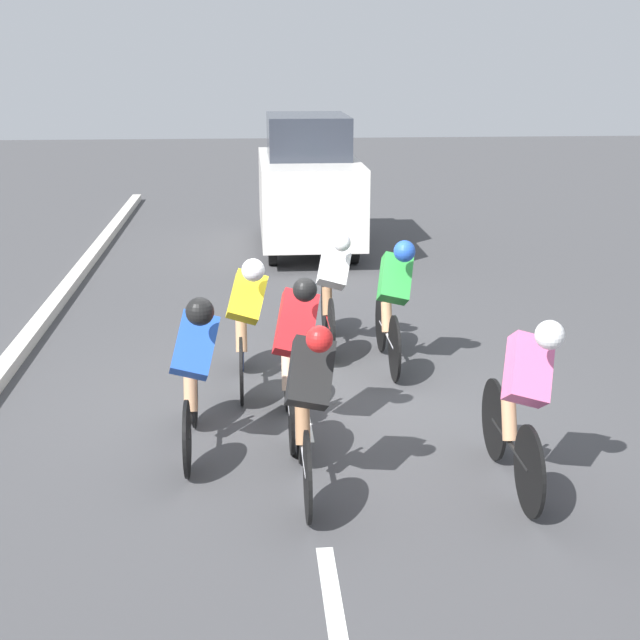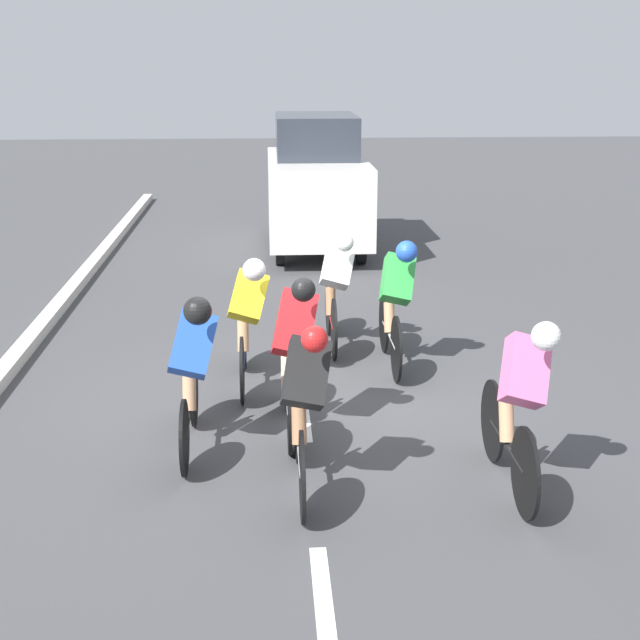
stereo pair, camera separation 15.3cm
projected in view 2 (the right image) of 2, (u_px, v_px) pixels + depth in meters
name	position (u px, v px, depth m)	size (l,w,h in m)	color
ground_plane	(302.00, 405.00, 8.93)	(60.00, 60.00, 0.00)	#424244
lane_stripe_near	(324.00, 606.00, 5.67)	(0.12, 1.40, 0.01)	white
lane_stripe_mid	(303.00, 413.00, 8.73)	(0.12, 1.40, 0.01)	white
lane_stripe_far	(293.00, 320.00, 11.79)	(0.12, 1.40, 0.01)	white
cyclist_green	(395.00, 300.00, 9.79)	(0.43, 1.74, 1.49)	black
cyclist_white	(335.00, 288.00, 10.49)	(0.45, 1.68, 1.43)	black
cyclist_blue	(192.00, 367.00, 7.66)	(0.45, 1.70, 1.48)	black
cyclist_black	(304.00, 404.00, 6.95)	(0.42, 1.74, 1.47)	black
cyclist_pink	(520.00, 400.00, 6.98)	(0.46, 1.71, 1.49)	black
cyclist_yellow	(247.00, 318.00, 9.20)	(0.45, 1.71, 1.44)	black
cyclist_red	(293.00, 351.00, 8.08)	(0.45, 1.73, 1.54)	black
support_car	(316.00, 184.00, 15.81)	(1.70, 3.84, 2.37)	black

